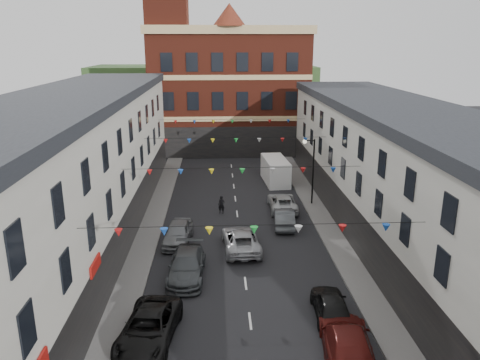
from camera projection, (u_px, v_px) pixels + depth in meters
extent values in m
plane|color=black|center=(246.00, 283.00, 28.33)|extent=(160.00, 160.00, 0.00)
cube|color=#605E5B|center=(136.00, 269.00, 29.90)|extent=(1.80, 64.00, 0.15)
cube|color=#605E5B|center=(349.00, 265.00, 30.54)|extent=(1.80, 64.00, 0.15)
cube|color=beige|center=(44.00, 203.00, 27.32)|extent=(8.00, 56.00, 10.00)
cube|color=black|center=(32.00, 112.00, 25.81)|extent=(8.40, 56.00, 0.70)
cube|color=black|center=(118.00, 255.00, 28.47)|extent=(0.12, 56.00, 3.20)
cube|color=silver|center=(437.00, 205.00, 28.56)|extent=(8.00, 56.00, 9.00)
cube|color=black|center=(447.00, 126.00, 27.19)|extent=(8.40, 56.00, 0.70)
cube|color=black|center=(368.00, 250.00, 29.19)|extent=(0.12, 56.00, 3.20)
cube|color=maroon|center=(229.00, 93.00, 62.62)|extent=(20.00, 12.00, 15.00)
cube|color=tan|center=(228.00, 31.00, 60.36)|extent=(20.60, 12.60, 1.00)
cone|color=maroon|center=(229.00, 15.00, 55.09)|extent=(4.00, 4.00, 2.60)
cube|color=maroon|center=(169.00, 60.00, 58.13)|extent=(5.00, 5.00, 24.00)
cube|color=#2F5327|center=(204.00, 94.00, 86.14)|extent=(40.00, 14.00, 10.00)
cylinder|color=black|center=(313.00, 173.00, 41.21)|extent=(0.14, 0.14, 6.00)
cylinder|color=black|center=(310.00, 140.00, 40.37)|extent=(0.90, 0.10, 0.10)
sphere|color=beige|center=(305.00, 142.00, 40.38)|extent=(0.36, 0.36, 0.36)
imported|color=black|center=(149.00, 328.00, 22.65)|extent=(3.14, 5.62, 1.49)
imported|color=#3F4447|center=(187.00, 266.00, 28.87)|extent=(2.35, 5.39, 1.54)
imported|color=gray|center=(178.00, 233.00, 33.85)|extent=(2.23, 4.71, 1.55)
imported|color=#4F130F|center=(347.00, 342.00, 21.44)|extent=(2.89, 5.78, 1.61)
imported|color=black|center=(331.00, 306.00, 24.55)|extent=(1.96, 4.43, 1.48)
imported|color=#4A4E51|center=(284.00, 218.00, 36.98)|extent=(1.90, 4.50, 1.45)
imported|color=#B3B6B8|center=(282.00, 202.00, 40.65)|extent=(2.34, 4.99, 1.38)
imported|color=#A3A4AA|center=(241.00, 240.00, 32.81)|extent=(2.76, 5.45, 1.48)
cube|color=white|center=(275.00, 171.00, 48.51)|extent=(2.57, 5.82, 2.51)
imported|color=black|center=(221.00, 205.00, 39.72)|extent=(0.64, 0.50, 1.55)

